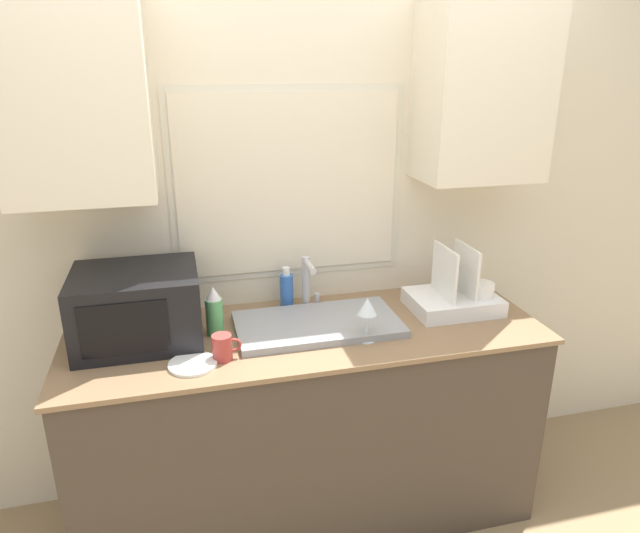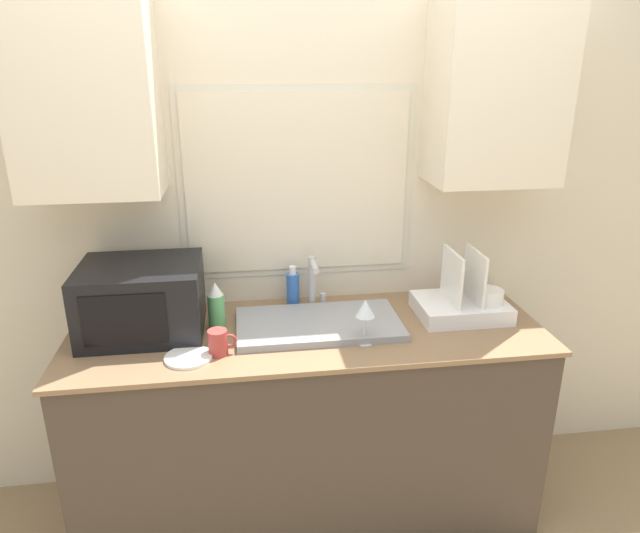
# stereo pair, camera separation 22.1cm
# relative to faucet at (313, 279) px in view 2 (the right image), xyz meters

# --- Properties ---
(countertop) EXTENTS (1.92, 0.68, 0.90)m
(countertop) POSITION_rel_faucet_xyz_m (-0.05, -0.20, -0.59)
(countertop) COLOR #42382D
(countertop) RESTS_ON ground_plane
(wall_back) EXTENTS (6.00, 0.38, 2.60)m
(wall_back) POSITION_rel_faucet_xyz_m (-0.05, 0.12, 0.36)
(wall_back) COLOR beige
(wall_back) RESTS_ON ground_plane
(sink_basin) EXTENTS (0.67, 0.37, 0.03)m
(sink_basin) POSITION_rel_faucet_xyz_m (-0.00, -0.19, -0.12)
(sink_basin) COLOR gray
(sink_basin) RESTS_ON countertop
(faucet) EXTENTS (0.08, 0.16, 0.23)m
(faucet) POSITION_rel_faucet_xyz_m (0.00, 0.00, 0.00)
(faucet) COLOR #B7B7BC
(faucet) RESTS_ON countertop
(microwave) EXTENTS (0.47, 0.39, 0.28)m
(microwave) POSITION_rel_faucet_xyz_m (-0.70, -0.13, 0.00)
(microwave) COLOR black
(microwave) RESTS_ON countertop
(dish_rack) EXTENTS (0.37, 0.28, 0.29)m
(dish_rack) POSITION_rel_faucet_xyz_m (0.62, -0.17, -0.08)
(dish_rack) COLOR white
(dish_rack) RESTS_ON countertop
(spray_bottle) EXTENTS (0.07, 0.07, 0.20)m
(spray_bottle) POSITION_rel_faucet_xyz_m (-0.42, -0.15, -0.04)
(spray_bottle) COLOR #59B266
(spray_bottle) RESTS_ON countertop
(soap_bottle) EXTENTS (0.06, 0.06, 0.19)m
(soap_bottle) POSITION_rel_faucet_xyz_m (-0.09, 0.04, -0.06)
(soap_bottle) COLOR blue
(soap_bottle) RESTS_ON countertop
(mug_near_sink) EXTENTS (0.11, 0.07, 0.10)m
(mug_near_sink) POSITION_rel_faucet_xyz_m (-0.40, -0.37, -0.09)
(mug_near_sink) COLOR #A53833
(mug_near_sink) RESTS_ON countertop
(wine_glass) EXTENTS (0.08, 0.08, 0.18)m
(wine_glass) POSITION_rel_faucet_xyz_m (0.15, -0.35, 0.00)
(wine_glass) COLOR silver
(wine_glass) RESTS_ON countertop
(small_plate) EXTENTS (0.18, 0.18, 0.01)m
(small_plate) POSITION_rel_faucet_xyz_m (-0.52, -0.38, -0.13)
(small_plate) COLOR white
(small_plate) RESTS_ON countertop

